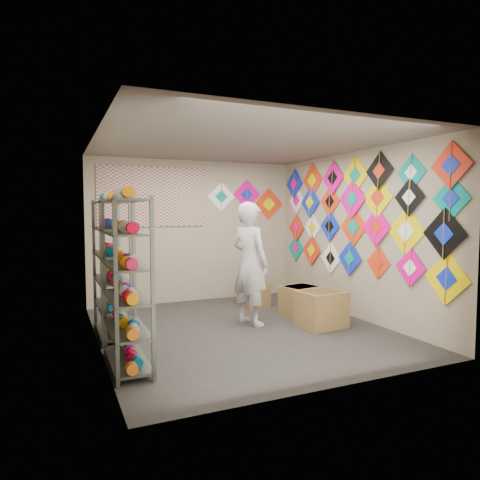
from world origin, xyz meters
name	(u,v)px	position (x,y,z in m)	size (l,w,h in m)	color
ground	(242,330)	(0.00, 0.00, 0.00)	(4.50, 4.50, 0.00)	#292724
room_walls	(242,218)	(0.00, 0.00, 1.64)	(4.50, 4.50, 4.50)	tan
shelf_rack_front	(126,283)	(-1.78, -0.85, 0.95)	(0.40, 1.10, 1.90)	#4C5147
shelf_rack_back	(111,268)	(-1.78, 0.45, 0.95)	(0.40, 1.10, 1.90)	#4C5147
string_spools	(118,267)	(-1.78, -0.20, 1.05)	(0.12, 2.36, 0.12)	#E41346
kite_wall_display	(355,215)	(1.98, -0.05, 1.67)	(0.06, 4.33, 2.09)	#FFDE00
back_wall_kites	(248,199)	(1.13, 2.24, 1.98)	(1.66, 0.02, 0.82)	white
poster	(153,197)	(-0.80, 2.23, 2.00)	(2.00, 0.01, 1.10)	#6A4698
shopkeeper	(250,264)	(0.24, 0.23, 0.94)	(0.65, 0.80, 1.88)	silver
carton_a	(321,309)	(1.16, -0.33, 0.27)	(0.65, 0.54, 0.54)	olive
carton_b	(300,300)	(1.27, 0.44, 0.24)	(0.59, 0.48, 0.48)	olive
carton_c	(254,294)	(0.83, 1.33, 0.22)	(0.45, 0.50, 0.43)	olive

